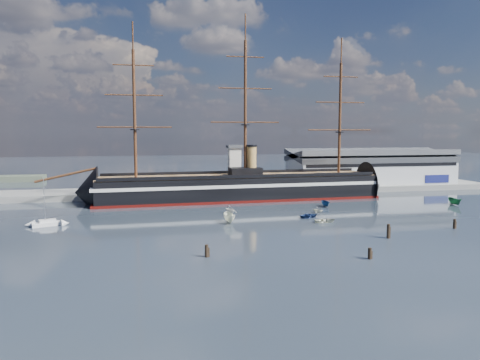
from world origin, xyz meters
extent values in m
plane|color=#19222C|center=(0.00, 40.00, 0.00)|extent=(600.00, 600.00, 0.00)
cube|color=slate|center=(10.00, 76.00, 0.00)|extent=(180.00, 18.00, 2.00)
cube|color=#B7BABC|center=(58.00, 80.00, 7.00)|extent=(62.00, 20.00, 10.00)
cube|color=#3F4247|center=(58.00, 80.00, 12.60)|extent=(63.00, 21.00, 2.00)
cube|color=silver|center=(3.00, 73.00, 9.00)|extent=(4.00, 4.00, 14.00)
cube|color=#3F4247|center=(3.00, 73.00, 16.50)|extent=(5.00, 5.00, 1.00)
cube|color=black|center=(1.85, 60.00, 4.00)|extent=(88.46, 18.75, 7.00)
cube|color=silver|center=(1.85, 60.00, 5.20)|extent=(90.46, 19.05, 1.00)
cube|color=#480A07|center=(1.85, 60.00, 0.35)|extent=(90.46, 19.01, 0.90)
cone|color=black|center=(-44.65, 60.00, 3.70)|extent=(14.48, 16.11, 15.68)
cone|color=black|center=(48.35, 60.00, 3.70)|extent=(11.49, 16.02, 15.68)
cube|color=brown|center=(1.85, 60.00, 7.60)|extent=(88.42, 17.47, 0.40)
cube|color=black|center=(3.85, 60.00, 9.00)|extent=(10.18, 6.31, 2.50)
cylinder|color=#B68B47|center=(5.85, 60.00, 12.50)|extent=(3.20, 3.20, 9.00)
cylinder|color=#381E0F|center=(-50.15, 60.00, 9.00)|extent=(17.77, 1.26, 4.43)
cylinder|color=#381E0F|center=(-30.15, 60.00, 26.80)|extent=(0.90, 0.90, 38.00)
cylinder|color=#381E0F|center=(3.85, 60.00, 28.80)|extent=(0.90, 0.90, 42.00)
cylinder|color=#381E0F|center=(35.85, 60.00, 25.80)|extent=(0.90, 0.90, 36.00)
cube|color=silver|center=(-50.22, 28.86, 0.46)|extent=(7.13, 4.31, 0.92)
cube|color=silver|center=(-50.22, 28.86, 1.19)|extent=(3.94, 2.67, 0.73)
cylinder|color=#B2B2B7|center=(-50.67, 28.86, 5.95)|extent=(0.15, 0.15, 10.07)
imported|color=white|center=(-8.41, 23.45, 0.00)|extent=(7.41, 2.81, 2.95)
imported|color=navy|center=(12.80, 25.95, 0.00)|extent=(2.47, 3.57, 1.55)
imported|color=navy|center=(23.44, 41.04, 0.00)|extent=(5.55, 2.31, 2.18)
imported|color=silver|center=(-5.80, 36.16, 0.00)|extent=(7.25, 5.18, 2.44)
imported|color=beige|center=(14.17, 19.13, 0.00)|extent=(1.37, 3.25, 1.50)
imported|color=#206139|center=(62.17, 35.87, 0.00)|extent=(6.73, 2.82, 2.64)
imported|color=beige|center=(17.45, 32.18, 0.00)|extent=(5.06, 4.56, 1.75)
cylinder|color=black|center=(-18.16, -5.63, 0.00)|extent=(0.64, 0.64, 2.89)
cylinder|color=black|center=(8.93, -12.87, 0.00)|extent=(0.64, 0.64, 2.67)
cylinder|color=black|center=(20.17, 0.65, 0.00)|extent=(0.64, 0.64, 3.65)
cylinder|color=black|center=(39.74, 6.19, 0.00)|extent=(0.64, 0.64, 2.85)
camera|label=1|loc=(-29.47, -84.42, 21.80)|focal=35.00mm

